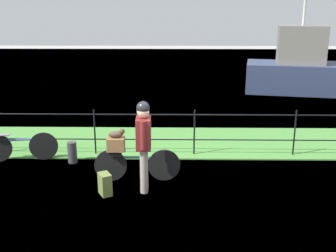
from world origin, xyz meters
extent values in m
plane|color=#9E9993|center=(0.00, 0.00, 0.00)|extent=(60.00, 60.00, 0.00)
cube|color=#478438|center=(0.00, 3.06, 0.01)|extent=(27.00, 2.40, 0.03)
plane|color=slate|center=(0.00, 12.21, 0.00)|extent=(30.00, 30.00, 0.00)
cylinder|color=black|center=(-2.25, 2.16, 0.53)|extent=(0.04, 0.04, 1.06)
cylinder|color=black|center=(0.00, 2.16, 0.53)|extent=(0.04, 0.04, 1.06)
cylinder|color=black|center=(2.25, 2.16, 0.53)|extent=(0.04, 0.04, 1.06)
cylinder|color=black|center=(0.00, 2.16, 0.37)|extent=(18.00, 0.03, 0.03)
cylinder|color=black|center=(0.00, 2.16, 0.96)|extent=(18.00, 0.03, 0.03)
cylinder|color=black|center=(-0.64, 0.76, 0.31)|extent=(0.63, 0.07, 0.63)
cylinder|color=black|center=(-1.68, 0.72, 0.31)|extent=(0.63, 0.07, 0.63)
cylinder|color=#337F70|center=(-1.16, 0.74, 0.48)|extent=(0.81, 0.07, 0.04)
cube|color=black|center=(-1.56, 0.73, 0.53)|extent=(0.20, 0.10, 0.06)
cube|color=slate|center=(-1.56, 0.73, 0.62)|extent=(0.37, 0.17, 0.02)
cube|color=brown|center=(-1.56, 0.73, 0.75)|extent=(0.33, 0.29, 0.25)
ellipsoid|color=#4C3D2D|center=(-1.56, 0.73, 0.94)|extent=(0.28, 0.15, 0.13)
sphere|color=#4C3D2D|center=(-1.44, 0.73, 1.00)|extent=(0.11, 0.11, 0.11)
cylinder|color=gray|center=(-1.00, 0.39, 0.41)|extent=(0.14, 0.14, 0.82)
cylinder|color=gray|center=(-0.99, 0.19, 0.41)|extent=(0.14, 0.14, 0.82)
cube|color=maroon|center=(-1.00, 0.29, 1.10)|extent=(0.27, 0.41, 0.56)
cylinder|color=maroon|center=(-1.00, 0.51, 1.13)|extent=(0.10, 0.10, 0.50)
cylinder|color=maroon|center=(-0.99, 0.07, 1.13)|extent=(0.10, 0.10, 0.50)
sphere|color=tan|center=(-1.00, 0.29, 1.49)|extent=(0.22, 0.22, 0.22)
sphere|color=black|center=(-1.00, 0.29, 1.57)|extent=(0.23, 0.23, 0.23)
cube|color=olive|center=(-1.69, 0.11, 0.20)|extent=(0.29, 0.33, 0.40)
cylinder|color=#38383D|center=(-2.66, 1.66, 0.23)|extent=(0.20, 0.20, 0.47)
cylinder|color=black|center=(-3.33, 1.83, 0.31)|extent=(0.62, 0.14, 0.62)
cylinder|color=#3D569E|center=(-3.81, 1.76, 0.48)|extent=(0.76, 0.16, 0.04)
cube|color=black|center=(-4.17, 1.70, 0.52)|extent=(0.21, 0.12, 0.06)
cube|color=slate|center=(-4.17, 1.70, 0.61)|extent=(0.38, 0.21, 0.02)
cube|color=#2D3856|center=(4.49, 9.55, 0.57)|extent=(4.38, 2.81, 1.14)
cube|color=slate|center=(4.49, 9.55, 1.87)|extent=(2.03, 1.76, 1.45)
cylinder|color=#B2B2B2|center=(4.49, 9.55, 3.39)|extent=(0.10, 0.10, 1.60)
camera|label=1|loc=(-0.45, -6.52, 3.23)|focal=43.14mm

